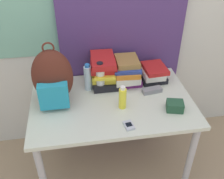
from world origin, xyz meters
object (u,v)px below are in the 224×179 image
at_px(sports_bottle, 100,77).
at_px(book_stack_right, 153,73).
at_px(camera_pouch, 175,106).
at_px(book_stack_center, 126,71).
at_px(book_stack_left, 104,71).
at_px(water_bottle, 88,78).
at_px(sunglasses_case, 152,90).
at_px(cell_phone, 129,125).
at_px(sunscreen_bottle, 123,98).
at_px(backpack, 53,78).

bearing_deg(sports_bottle, book_stack_right, 10.68).
bearing_deg(camera_pouch, book_stack_center, 123.02).
relative_size(book_stack_left, water_bottle, 1.31).
xyz_separation_m(sports_bottle, sunglasses_case, (0.39, -0.10, -0.10)).
xyz_separation_m(book_stack_center, cell_phone, (-0.09, -0.52, -0.09)).
distance_m(book_stack_center, sunscreen_bottle, 0.33).
height_order(book_stack_left, sports_bottle, sports_bottle).
xyz_separation_m(book_stack_left, cell_phone, (0.09, -0.52, -0.11)).
relative_size(backpack, sports_bottle, 1.93).
relative_size(book_stack_center, camera_pouch, 2.19).
relative_size(book_stack_right, camera_pouch, 1.86).
bearing_deg(book_stack_left, water_bottle, -156.92).
height_order(sunscreen_bottle, sunglasses_case, sunscreen_bottle).
xyz_separation_m(sports_bottle, camera_pouch, (0.48, -0.33, -0.08)).
bearing_deg(book_stack_left, cell_phone, -80.01).
height_order(water_bottle, sunglasses_case, water_bottle).
bearing_deg(cell_phone, book_stack_right, 59.39).
distance_m(backpack, sports_bottle, 0.36).
bearing_deg(cell_phone, book_stack_left, 99.99).
relative_size(book_stack_left, sports_bottle, 1.21).
distance_m(sunscreen_bottle, cell_phone, 0.21).
bearing_deg(backpack, sunscreen_bottle, -17.54).
height_order(book_stack_center, sports_bottle, sports_bottle).
xyz_separation_m(book_stack_left, book_stack_right, (0.40, 0.00, -0.05)).
bearing_deg(sunglasses_case, cell_phone, -126.65).
relative_size(sports_bottle, sunscreen_bottle, 1.36).
bearing_deg(camera_pouch, sunscreen_bottle, 166.16).
bearing_deg(book_stack_right, cell_phone, -120.61).
height_order(book_stack_center, cell_phone, book_stack_center).
xyz_separation_m(backpack, camera_pouch, (0.82, -0.24, -0.16)).
distance_m(backpack, book_stack_right, 0.81).
xyz_separation_m(book_stack_center, book_stack_right, (0.22, -0.00, -0.04)).
height_order(book_stack_center, book_stack_right, book_stack_center).
bearing_deg(sunglasses_case, sports_bottle, 165.94).
relative_size(water_bottle, cell_phone, 2.37).
bearing_deg(sunscreen_bottle, book_stack_right, 45.66).
distance_m(sunscreen_bottle, sunglasses_case, 0.30).
bearing_deg(book_stack_center, cell_phone, -99.32).
distance_m(book_stack_center, sunglasses_case, 0.26).
height_order(book_stack_right, water_bottle, water_bottle).
height_order(backpack, book_stack_center, backpack).
height_order(book_stack_right, sports_bottle, sports_bottle).
height_order(book_stack_left, cell_phone, book_stack_left).
distance_m(book_stack_right, sunglasses_case, 0.19).
height_order(backpack, book_stack_right, backpack).
distance_m(book_stack_left, water_bottle, 0.14).
bearing_deg(book_stack_left, sunscreen_bottle, -74.68).
distance_m(backpack, book_stack_left, 0.42).
height_order(backpack, sunglasses_case, backpack).
xyz_separation_m(sports_bottle, cell_phone, (0.13, -0.44, -0.11)).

